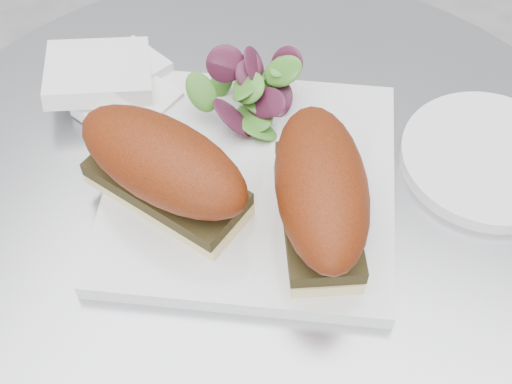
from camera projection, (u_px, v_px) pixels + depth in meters
The scene contains 7 objects.
table at pixel (259, 343), 0.81m from camera, with size 0.70×0.70×0.73m.
plate at pixel (251, 183), 0.63m from camera, with size 0.25×0.25×0.02m, color white.
sandwich_left at pixel (163, 167), 0.58m from camera, with size 0.18×0.11×0.08m.
sandwich_right at pixel (320, 192), 0.56m from camera, with size 0.13×0.18×0.08m.
salad at pixel (249, 91), 0.66m from camera, with size 0.10×0.10×0.05m, color #4C832B, non-canonical shape.
napkin at pixel (114, 94), 0.70m from camera, with size 0.13×0.13×0.02m, color white, non-canonical shape.
saucer at pixel (487, 158), 0.65m from camera, with size 0.16×0.16×0.01m, color white.
Camera 1 is at (0.12, -0.33, 1.24)m, focal length 50.00 mm.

